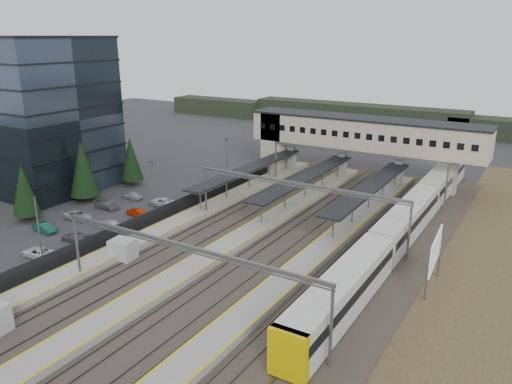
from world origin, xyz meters
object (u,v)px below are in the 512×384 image
Objects in this scene: office_building at (30,113)px; billboard at (435,252)px; footbridge at (348,135)px; relay_cabin_far at (123,250)px; train at (406,222)px.

billboard is at bearing -2.65° from office_building.
office_building reaches higher than footbridge.
train is (25.61, 22.88, 0.99)m from relay_cabin_far.
footbridge is at bearing 34.47° from office_building.
footbridge reaches higher than billboard.
train is at bearing 8.20° from office_building.
office_building is at bearing -145.53° from footbridge.
relay_cabin_far is 34.36m from train.
billboard is (5.85, -11.69, 1.73)m from train.
office_building is 38.81m from relay_cabin_far.
footbridge is at bearing 127.35° from train.
footbridge is 6.07× the size of billboard.
office_building is at bearing 157.51° from relay_cabin_far.
office_building reaches higher than relay_cabin_far.
relay_cabin_far is 0.43× the size of billboard.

